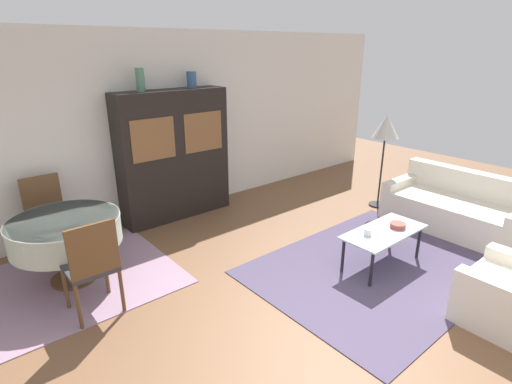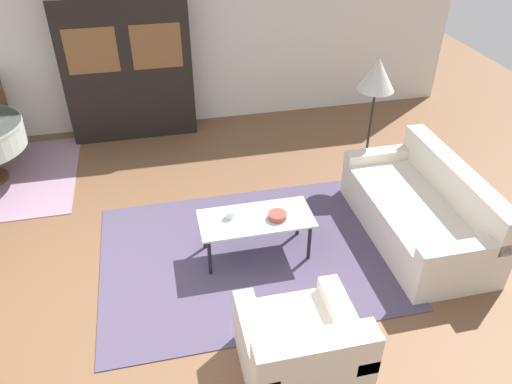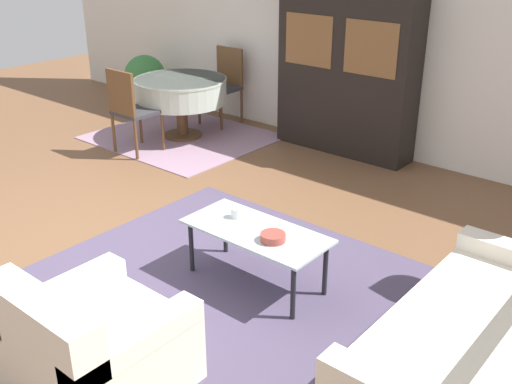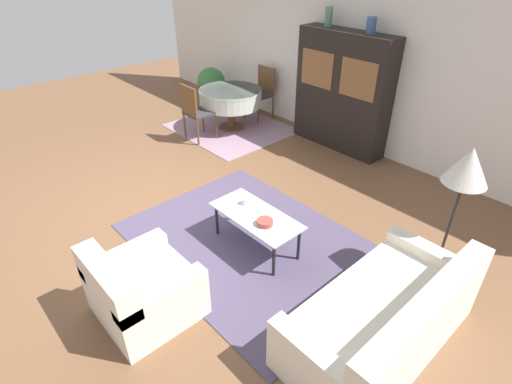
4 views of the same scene
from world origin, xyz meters
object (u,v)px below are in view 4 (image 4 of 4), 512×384
object	(u,v)px
floor_lamp	(467,170)
potted_plant	(211,83)
cup	(246,201)
vase_tall	(329,16)
couch	(385,320)
display_cabinet	(342,92)
dining_chair_far	(262,90)
dining_chair_near	(195,109)
vase_short	(371,25)
bowl	(265,222)
armchair	(141,291)
coffee_table	(256,218)
dining_table	(230,98)

from	to	relation	value
floor_lamp	potted_plant	xyz separation A→B (m)	(-5.87, 1.43, -0.80)
cup	potted_plant	xyz separation A→B (m)	(-4.00, 2.51, -0.04)
floor_lamp	vase_tall	bearing A→B (deg)	150.63
vase_tall	couch	bearing A→B (deg)	-42.61
display_cabinet	dining_chair_far	size ratio (longest dim) A/B	1.92
dining_chair_near	vase_short	world-z (taller)	vase_short
bowl	couch	bearing A→B (deg)	-0.73
bowl	potted_plant	xyz separation A→B (m)	(-4.44, 2.62, -0.03)
dining_chair_far	potted_plant	bearing A→B (deg)	10.13
vase_short	bowl	bearing A→B (deg)	-72.66
dining_chair_far	vase_short	world-z (taller)	vase_short
bowl	potted_plant	bearing A→B (deg)	149.49
armchair	cup	size ratio (longest dim) A/B	9.71
armchair	cup	world-z (taller)	armchair
vase_tall	floor_lamp	bearing A→B (deg)	-29.37
coffee_table	dining_chair_near	bearing A→B (deg)	157.25
dining_table	cup	xyz separation A→B (m)	(2.67, -1.95, -0.10)
potted_plant	dining_chair_far	bearing A→B (deg)	10.13
coffee_table	bowl	world-z (taller)	bowl
dining_table	dining_chair_near	bearing A→B (deg)	-90.00
cup	vase_tall	xyz separation A→B (m)	(-1.26, 2.83, 1.56)
couch	armchair	world-z (taller)	couch
coffee_table	display_cabinet	distance (m)	3.14
bowl	potted_plant	distance (m)	5.15
couch	bowl	bearing A→B (deg)	89.27
dining_chair_near	potted_plant	distance (m)	1.90
display_cabinet	potted_plant	bearing A→B (deg)	-174.10
dining_table	vase_tall	xyz separation A→B (m)	(1.40, 0.88, 1.45)
coffee_table	display_cabinet	size ratio (longest dim) A/B	0.58
vase_short	display_cabinet	bearing A→B (deg)	-179.85
couch	cup	size ratio (longest dim) A/B	20.98
cup	vase_short	world-z (taller)	vase_short
bowl	potted_plant	world-z (taller)	potted_plant
armchair	coffee_table	xyz separation A→B (m)	(-0.02, 1.45, 0.11)
couch	floor_lamp	size ratio (longest dim) A/B	1.24
dining_table	couch	bearing A→B (deg)	-24.24
armchair	floor_lamp	bearing A→B (deg)	58.21
floor_lamp	cup	size ratio (longest dim) A/B	16.97
couch	bowl	size ratio (longest dim) A/B	10.28
potted_plant	floor_lamp	bearing A→B (deg)	-13.72
coffee_table	dining_chair_near	distance (m)	3.16
couch	floor_lamp	bearing A→B (deg)	4.54
display_cabinet	vase_tall	world-z (taller)	vase_tall
armchair	cup	xyz separation A→B (m)	(-0.26, 1.51, 0.20)
armchair	dining_chair_far	size ratio (longest dim) A/B	0.86
dining_table	coffee_table	bearing A→B (deg)	-34.69
coffee_table	dining_table	xyz separation A→B (m)	(-2.91, 2.01, 0.19)
dining_chair_far	floor_lamp	world-z (taller)	floor_lamp
vase_tall	bowl	bearing A→B (deg)	-59.99
coffee_table	floor_lamp	bearing A→B (deg)	34.98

